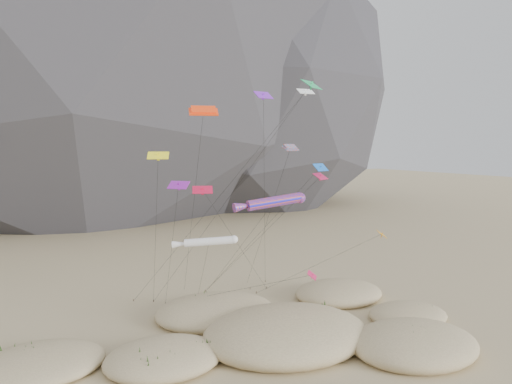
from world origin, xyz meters
TOP-DOWN VIEW (x-y plane):
  - ground at (0.00, 0.00)m, footprint 500.00×500.00m
  - dunes at (-0.97, 3.65)m, footprint 48.17×37.26m
  - dune_grass at (-2.22, 4.97)m, footprint 43.62×29.48m
  - kite_stakes at (1.82, 23.03)m, footprint 18.96×5.08m
  - rainbow_tube_kite at (3.82, 11.87)m, footprint 8.83×14.90m
  - white_tube_kite at (-5.44, 9.33)m, footprint 7.00×13.38m
  - orange_parafoil at (-5.08, 10.60)m, footprint 5.83×17.40m
  - multi_parafoil at (5.17, 10.44)m, footprint 4.08×15.84m
  - delta_kites at (3.64, 10.68)m, footprint 27.74×21.19m

SIDE VIEW (x-z plane):
  - ground at x=0.00m, z-range 0.00..0.00m
  - kite_stakes at x=1.82m, z-range 0.00..0.30m
  - dunes at x=-0.97m, z-range -1.34..2.77m
  - dune_grass at x=-2.22m, z-range 0.08..1.61m
  - white_tube_kite at x=-5.44m, z-range 4.72..15.46m
  - rainbow_tube_kite at x=3.82m, z-range 6.14..20.37m
  - delta_kites at x=3.64m, z-range 4.41..31.39m
  - multi_parafoil at x=5.17m, z-range 9.15..28.90m
  - orange_parafoil at x=-5.08m, z-range 11.01..34.58m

